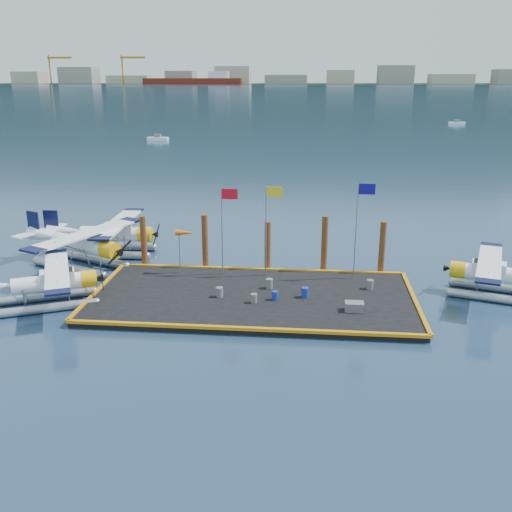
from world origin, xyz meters
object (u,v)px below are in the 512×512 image
Objects in this scene: drum_3 at (254,298)px; drum_4 at (370,284)px; piling_3 at (324,246)px; drum_1 at (275,295)px; seaplane_d at (494,276)px; drum_5 at (269,284)px; piling_4 at (382,250)px; drum_0 at (220,292)px; flagpole_yellow at (269,217)px; flagpole_blue at (360,217)px; seaplane_c at (114,236)px; flagpole_red at (225,218)px; crate at (354,307)px; windsock at (186,234)px; piling_0 at (144,243)px; piling_1 at (205,243)px; seaplane_a at (52,285)px; drum_2 at (305,292)px; piling_2 at (268,248)px; seaplane_b at (84,247)px.

drum_4 is (7.24, 3.05, 0.02)m from drum_3.
drum_1 is at bearing -116.89° from piling_3.
seaplane_d is 14.34m from drum_5.
piling_4 is at bearing 40.57° from drum_1.
drum_0 is at bearing -166.37° from drum_4.
flagpole_yellow is (2.74, 4.29, 3.80)m from drum_0.
piling_4 is (1.80, 1.60, -2.69)m from flagpole_blue.
drum_5 is 7.42m from flagpole_blue.
seaplane_c is 11.11m from flagpole_red.
drum_1 is at bearing -139.78° from flagpole_blue.
seaplane_c is 15.91× the size of drum_0.
crate is at bearing -15.16° from drum_1.
windsock is 4.02m from piling_0.
flagpole_yellow reaches higher than drum_3.
piling_4 is at bearing 29.20° from drum_0.
flagpole_blue is 11.12m from piling_1.
drum_4 is 0.57× the size of crate.
seaplane_a is 15.55m from drum_2.
drum_2 is at bearing -155.84° from drum_4.
windsock reaches higher than drum_1.
piling_4 reaches higher than drum_1.
drum_3 reaches higher than crate.
piling_2 reaches higher than seaplane_a.
piling_1 is (1.03, 1.60, -1.13)m from windsock.
seaplane_c is 17.48m from drum_2.
flagpole_red is 1.50× the size of piling_0.
flagpole_yellow is (3.00, 0.00, 0.12)m from flagpole_red.
drum_0 is at bearing 177.31° from drum_1.
piling_1 reaches higher than piling_4.
piling_4 is (20.66, 7.32, 0.65)m from seaplane_a.
seaplane_b is at bearing 174.32° from flagpole_yellow.
crate is 0.27× the size of piling_0.
drum_3 is at bearing 48.51° from seaplane_c.
drum_1 is 0.18× the size of windsock.
piling_1 is (8.16, 7.32, 0.75)m from seaplane_a.
piling_2 is (13.45, 0.24, 0.29)m from seaplane_b.
drum_2 is 0.20× the size of windsock.
drum_5 is at bearing -84.66° from flagpole_yellow.
drum_5 is 6.56m from piling_1.
drum_3 is at bearing -157.15° from drum_4.
drum_1 is at bearing -80.71° from flagpole_yellow.
windsock is 9.72m from piling_3.
piling_4 reaches higher than seaplane_d.
drum_4 is at bearing 105.21° from seaplane_b.
drum_2 is (1.83, 0.59, 0.04)m from drum_1.
seaplane_a is at bearing -163.14° from flagpole_blue.
drum_2 is 5.99m from flagpole_yellow.
drum_3 is at bearing 88.59° from seaplane_b.
crate is at bearing 132.25° from seaplane_d.
flagpole_yellow is (-5.47, 5.74, 3.84)m from crate.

